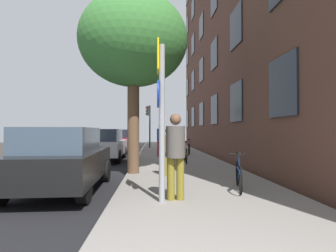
# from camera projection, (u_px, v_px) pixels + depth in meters

# --- Properties ---
(ground_plane) EXTENTS (41.80, 41.80, 0.00)m
(ground_plane) POSITION_uv_depth(u_px,v_px,m) (114.00, 157.00, 15.94)
(ground_plane) COLOR #332D28
(road_asphalt) EXTENTS (7.00, 38.00, 0.01)m
(road_asphalt) POSITION_uv_depth(u_px,v_px,m) (77.00, 157.00, 15.82)
(road_asphalt) COLOR black
(road_asphalt) RESTS_ON ground
(sidewalk) EXTENTS (4.20, 38.00, 0.12)m
(sidewalk) POSITION_uv_depth(u_px,v_px,m) (174.00, 156.00, 16.13)
(sidewalk) COLOR gray
(sidewalk) RESTS_ON ground
(building_facade) EXTENTS (0.56, 27.00, 17.09)m
(building_facade) POSITION_uv_depth(u_px,v_px,m) (219.00, 10.00, 15.92)
(building_facade) COLOR #513328
(building_facade) RESTS_ON ground
(sign_post) EXTENTS (0.16, 0.60, 3.22)m
(sign_post) POSITION_uv_depth(u_px,v_px,m) (161.00, 108.00, 5.52)
(sign_post) COLOR gray
(sign_post) RESTS_ON sidewalk
(traffic_light) EXTENTS (0.43, 0.24, 3.56)m
(traffic_light) POSITION_uv_depth(u_px,v_px,m) (149.00, 119.00, 22.98)
(traffic_light) COLOR black
(traffic_light) RESTS_ON sidewalk
(tree_near) EXTENTS (3.69, 3.69, 6.07)m
(tree_near) POSITION_uv_depth(u_px,v_px,m) (133.00, 42.00, 9.33)
(tree_near) COLOR brown
(tree_near) RESTS_ON sidewalk
(bicycle_0) EXTENTS (0.54, 1.65, 0.93)m
(bicycle_0) POSITION_uv_depth(u_px,v_px,m) (239.00, 175.00, 6.65)
(bicycle_0) COLOR black
(bicycle_0) RESTS_ON sidewalk
(bicycle_1) EXTENTS (0.42, 1.75, 0.98)m
(bicycle_1) POSITION_uv_depth(u_px,v_px,m) (185.00, 154.00, 12.14)
(bicycle_1) COLOR black
(bicycle_1) RESTS_ON sidewalk
(bicycle_2) EXTENTS (0.47, 1.67, 0.95)m
(bicycle_2) POSITION_uv_depth(u_px,v_px,m) (189.00, 149.00, 16.08)
(bicycle_2) COLOR black
(bicycle_2) RESTS_ON sidewalk
(bicycle_3) EXTENTS (0.42, 1.72, 0.92)m
(bicycle_3) POSITION_uv_depth(u_px,v_px,m) (178.00, 147.00, 17.95)
(bicycle_3) COLOR black
(bicycle_3) RESTS_ON sidewalk
(pedestrian_0) EXTENTS (0.53, 0.53, 1.79)m
(pedestrian_0) POSITION_uv_depth(u_px,v_px,m) (176.00, 150.00, 5.68)
(pedestrian_0) COLOR olive
(pedestrian_0) RESTS_ON sidewalk
(pedestrian_1) EXTENTS (0.46, 0.46, 1.53)m
(pedestrian_1) POSITION_uv_depth(u_px,v_px,m) (168.00, 148.00, 8.64)
(pedestrian_1) COLOR olive
(pedestrian_1) RESTS_ON sidewalk
(pedestrian_2) EXTENTS (0.50, 0.50, 1.81)m
(pedestrian_2) POSITION_uv_depth(u_px,v_px,m) (161.00, 138.00, 15.13)
(pedestrian_2) COLOR maroon
(pedestrian_2) RESTS_ON sidewalk
(car_0) EXTENTS (2.01, 4.11, 1.62)m
(car_0) POSITION_uv_depth(u_px,v_px,m) (62.00, 159.00, 6.92)
(car_0) COLOR black
(car_0) RESTS_ON road_asphalt
(car_1) EXTENTS (1.90, 4.11, 1.62)m
(car_1) POSITION_uv_depth(u_px,v_px,m) (105.00, 144.00, 14.05)
(car_1) COLOR silver
(car_1) RESTS_ON road_asphalt
(car_2) EXTENTS (1.87, 4.31, 1.62)m
(car_2) POSITION_uv_depth(u_px,v_px,m) (120.00, 141.00, 19.60)
(car_2) COLOR red
(car_2) RESTS_ON road_asphalt
(car_3) EXTENTS (1.91, 4.21, 1.62)m
(car_3) POSITION_uv_depth(u_px,v_px,m) (129.00, 138.00, 28.15)
(car_3) COLOR #19662D
(car_3) RESTS_ON road_asphalt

